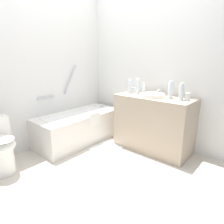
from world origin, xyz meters
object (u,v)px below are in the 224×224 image
(sink_basin, at_px, (153,95))
(water_bottle_2, at_px, (181,92))
(drinking_glass_1, at_px, (188,97))
(bath_mat, at_px, (108,147))
(toilet, at_px, (0,147))
(drinking_glass_0, at_px, (134,90))
(water_bottle_3, at_px, (137,87))
(sink_faucet, at_px, (159,93))
(water_bottle_0, at_px, (171,90))
(bathtub, at_px, (79,126))
(water_bottle_1, at_px, (129,87))
(water_bottle_4, at_px, (143,89))

(sink_basin, bearing_deg, water_bottle_2, -84.22)
(drinking_glass_1, xyz_separation_m, bath_mat, (-0.47, 1.02, -0.90))
(toilet, bearing_deg, drinking_glass_1, 51.07)
(drinking_glass_0, bearing_deg, water_bottle_2, -93.62)
(water_bottle_3, bearing_deg, toilet, 156.87)
(water_bottle_2, bearing_deg, sink_basin, 95.78)
(sink_basin, distance_m, water_bottle_3, 0.33)
(drinking_glass_0, bearing_deg, water_bottle_3, -114.98)
(sink_faucet, distance_m, bath_mat, 1.19)
(bath_mat, bearing_deg, water_bottle_0, -59.92)
(bathtub, distance_m, water_bottle_3, 1.20)
(toilet, bearing_deg, water_bottle_3, 68.05)
(water_bottle_0, relative_size, water_bottle_3, 1.02)
(sink_basin, height_order, water_bottle_1, water_bottle_1)
(drinking_glass_1, bearing_deg, sink_basin, 98.89)
(sink_basin, xyz_separation_m, water_bottle_0, (0.06, -0.24, 0.10))
(water_bottle_3, bearing_deg, bath_mat, 152.23)
(water_bottle_3, height_order, drinking_glass_1, water_bottle_3)
(bathtub, bearing_deg, water_bottle_4, -56.21)
(water_bottle_2, xyz_separation_m, drinking_glass_1, (0.03, -0.08, -0.06))
(water_bottle_4, distance_m, bath_mat, 1.10)
(water_bottle_2, height_order, drinking_glass_1, water_bottle_2)
(toilet, bearing_deg, sink_faucet, 62.35)
(water_bottle_4, bearing_deg, toilet, 155.10)
(toilet, xyz_separation_m, bath_mat, (1.39, -0.55, -0.34))
(sink_faucet, bearing_deg, sink_basin, 180.00)
(water_bottle_4, xyz_separation_m, bath_mat, (-0.48, 0.32, -0.93))
(water_bottle_0, distance_m, water_bottle_2, 0.16)
(water_bottle_3, bearing_deg, water_bottle_1, 103.58)
(toilet, xyz_separation_m, sink_basin, (1.79, -1.09, 0.53))
(water_bottle_1, bearing_deg, toilet, 160.12)
(bathtub, relative_size, water_bottle_4, 8.00)
(water_bottle_3, distance_m, bath_mat, 1.08)
(bathtub, height_order, drinking_glass_1, bathtub)
(water_bottle_1, xyz_separation_m, drinking_glass_1, (0.06, -0.92, -0.06))
(bathtub, bearing_deg, water_bottle_1, -51.98)
(toilet, height_order, sink_faucet, sink_faucet)
(water_bottle_1, bearing_deg, sink_basin, -91.53)
(drinking_glass_0, height_order, drinking_glass_1, drinking_glass_1)
(sink_basin, height_order, drinking_glass_1, drinking_glass_1)
(drinking_glass_1, relative_size, bath_mat, 0.20)
(bath_mat, bearing_deg, drinking_glass_1, -65.11)
(sink_faucet, height_order, water_bottle_4, water_bottle_4)
(bathtub, distance_m, water_bottle_0, 1.63)
(water_bottle_0, relative_size, water_bottle_4, 1.35)
(water_bottle_0, distance_m, drinking_glass_0, 0.66)
(water_bottle_1, xyz_separation_m, bath_mat, (-0.41, 0.10, -0.95))
(drinking_glass_0, distance_m, drinking_glass_1, 0.89)
(water_bottle_3, xyz_separation_m, bath_mat, (-0.44, 0.23, -0.96))
(sink_faucet, relative_size, water_bottle_2, 0.63)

